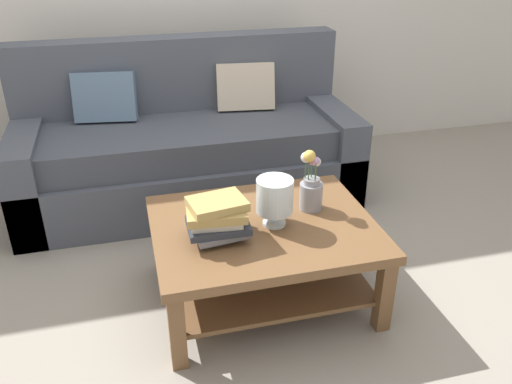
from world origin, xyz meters
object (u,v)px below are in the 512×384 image
Objects in this scene: book_stack_main at (217,219)px; flower_pitcher at (311,186)px; couch at (187,147)px; glass_hurricane_vase at (275,197)px; coffee_table at (264,244)px.

book_stack_main is 0.54m from flower_pitcher.
flower_pitcher is (0.48, -1.15, 0.20)m from couch.
book_stack_main is 0.30m from glass_hurricane_vase.
coffee_table is (0.21, -1.25, -0.04)m from couch.
flower_pitcher reaches higher than glass_hurricane_vase.
coffee_table is 0.38m from flower_pitcher.
coffee_table is 0.33m from book_stack_main.
couch reaches higher than glass_hurricane_vase.
glass_hurricane_vase reaches higher than coffee_table.
flower_pitcher is (0.22, 0.11, -0.02)m from glass_hurricane_vase.
book_stack_main is at bearing -170.23° from glass_hurricane_vase.
coffee_table is 3.30× the size of flower_pitcher.
book_stack_main is (-0.04, -1.31, 0.18)m from couch.
glass_hurricane_vase is at bearing 9.77° from book_stack_main.
flower_pitcher is (0.27, 0.09, 0.24)m from coffee_table.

